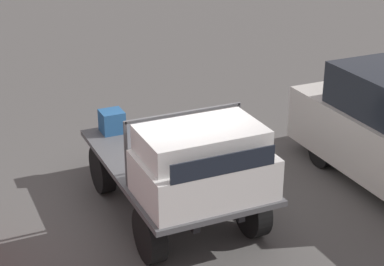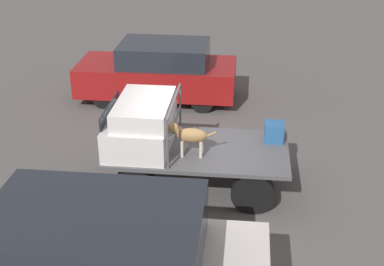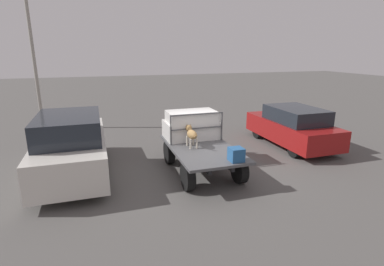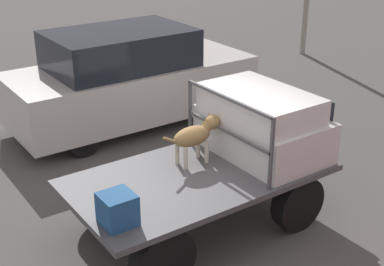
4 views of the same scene
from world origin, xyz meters
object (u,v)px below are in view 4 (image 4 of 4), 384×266
object	(u,v)px
flatbed_truck	(199,189)
cargo_crate	(118,209)
dog	(196,135)
parked_pickup_far	(130,79)

from	to	relation	value
flatbed_truck	cargo_crate	size ratio (longest dim) A/B	9.40
dog	parked_pickup_far	xyz separation A→B (m)	(0.94, 3.65, -0.32)
dog	parked_pickup_far	bearing A→B (deg)	88.53
dog	parked_pickup_far	world-z (taller)	parked_pickup_far
cargo_crate	parked_pickup_far	bearing A→B (deg)	59.60
cargo_crate	parked_pickup_far	size ratio (longest dim) A/B	0.08
flatbed_truck	parked_pickup_far	distance (m)	4.11
dog	parked_pickup_far	distance (m)	3.78
flatbed_truck	parked_pickup_far	xyz separation A→B (m)	(1.10, 3.94, 0.36)
parked_pickup_far	cargo_crate	bearing A→B (deg)	-116.26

